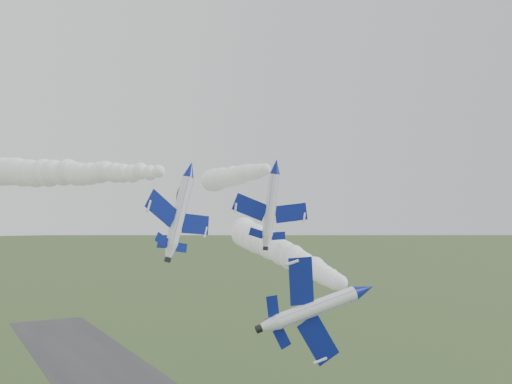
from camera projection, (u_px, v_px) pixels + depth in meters
jet_lead at (365, 290)px, 60.06m from camera, size 6.21×13.41×10.71m
smoke_trail_jet_lead at (278, 250)px, 93.63m from camera, size 20.72×61.70×5.48m
jet_pair_left at (191, 170)px, 76.83m from camera, size 11.17×13.50×4.59m
smoke_trail_jet_pair_left at (52, 173)px, 97.08m from camera, size 28.29×57.04×5.93m
jet_pair_right at (276, 166)px, 83.31m from camera, size 11.34×13.34×3.46m
smoke_trail_jet_pair_right at (231, 177)px, 114.50m from camera, size 19.44×56.85×5.08m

